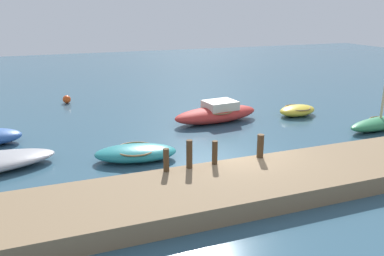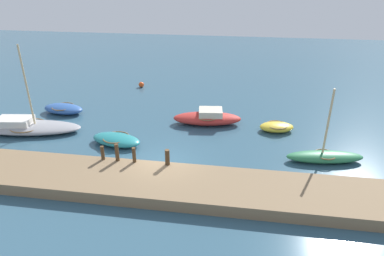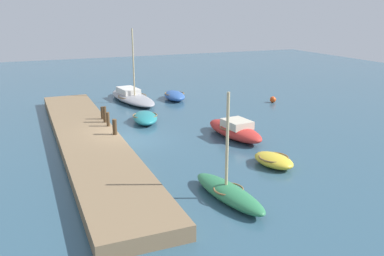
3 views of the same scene
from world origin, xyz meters
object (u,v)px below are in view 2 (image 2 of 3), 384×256
(rowboat_blue, at_px, (63,109))
(mooring_post_mid_east, at_px, (134,155))
(dinghy_yellow, at_px, (277,127))
(mooring_post_west, at_px, (103,153))
(motorboat_red, at_px, (208,118))
(mooring_post_mid_west, at_px, (117,152))
(mooring_post_east, at_px, (167,157))
(sailboat_grey, at_px, (26,126))
(marker_buoy, at_px, (141,85))
(rowboat_green, at_px, (325,156))
(rowboat_teal, at_px, (116,140))

(rowboat_blue, xyz_separation_m, mooring_post_mid_east, (7.96, -7.18, 0.68))
(dinghy_yellow, bearing_deg, mooring_post_west, -156.33)
(motorboat_red, distance_m, mooring_post_mid_west, 8.03)
(dinghy_yellow, height_order, mooring_post_east, mooring_post_east)
(motorboat_red, height_order, dinghy_yellow, motorboat_red)
(rowboat_blue, relative_size, mooring_post_mid_west, 3.37)
(sailboat_grey, relative_size, dinghy_yellow, 2.99)
(mooring_post_west, xyz_separation_m, mooring_post_mid_west, (0.83, 0.00, 0.10))
(mooring_post_mid_west, height_order, marker_buoy, mooring_post_mid_west)
(rowboat_green, height_order, mooring_post_east, rowboat_green)
(sailboat_grey, xyz_separation_m, motorboat_red, (12.03, 3.10, 0.10))
(rowboat_green, height_order, mooring_post_mid_east, rowboat_green)
(mooring_post_east, relative_size, marker_buoy, 1.74)
(sailboat_grey, xyz_separation_m, rowboat_blue, (0.86, 3.44, -0.02))
(rowboat_teal, xyz_separation_m, mooring_post_east, (3.95, -2.90, 0.73))
(motorboat_red, bearing_deg, sailboat_grey, -171.97)
(sailboat_grey, bearing_deg, mooring_post_mid_east, -30.38)
(marker_buoy, bearing_deg, rowboat_green, -39.00)
(rowboat_green, relative_size, dinghy_yellow, 1.80)
(mooring_post_mid_east, bearing_deg, sailboat_grey, 157.05)
(sailboat_grey, xyz_separation_m, mooring_post_mid_east, (8.83, -3.74, 0.66))
(mooring_post_east, bearing_deg, mooring_post_mid_west, 180.00)
(mooring_post_west, height_order, marker_buoy, mooring_post_west)
(motorboat_red, bearing_deg, mooring_post_west, -132.49)
(rowboat_green, relative_size, mooring_post_east, 5.14)
(motorboat_red, relative_size, mooring_post_west, 6.24)
(motorboat_red, xyz_separation_m, dinghy_yellow, (4.79, -0.45, -0.18))
(rowboat_teal, distance_m, mooring_post_mid_east, 3.67)
(rowboat_blue, bearing_deg, mooring_post_west, -42.36)
(motorboat_red, height_order, mooring_post_mid_west, mooring_post_mid_west)
(rowboat_blue, distance_m, dinghy_yellow, 15.98)
(mooring_post_mid_west, bearing_deg, mooring_post_mid_east, 0.00)
(motorboat_red, height_order, mooring_post_west, mooring_post_west)
(rowboat_green, xyz_separation_m, mooring_post_mid_west, (-11.35, -2.66, 0.77))
(sailboat_grey, relative_size, rowboat_green, 1.66)
(rowboat_blue, distance_m, mooring_post_east, 12.15)
(mooring_post_west, bearing_deg, dinghy_yellow, 33.21)
(sailboat_grey, distance_m, dinghy_yellow, 17.03)
(rowboat_green, bearing_deg, motorboat_red, 142.03)
(mooring_post_west, bearing_deg, mooring_post_mid_east, 0.00)
(motorboat_red, relative_size, marker_buoy, 9.92)
(motorboat_red, xyz_separation_m, mooring_post_west, (-4.98, -6.84, 0.53))
(mooring_post_east, bearing_deg, rowboat_green, 17.20)
(dinghy_yellow, bearing_deg, mooring_post_mid_east, -150.89)
(dinghy_yellow, distance_m, rowboat_teal, 10.72)
(mooring_post_east, bearing_deg, marker_buoy, 111.78)
(sailboat_grey, xyz_separation_m, rowboat_teal, (6.69, -0.83, -0.06))
(rowboat_green, height_order, rowboat_blue, rowboat_green)
(rowboat_green, bearing_deg, mooring_post_mid_east, -173.46)
(mooring_post_mid_west, xyz_separation_m, mooring_post_mid_east, (0.95, 0.00, -0.07))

